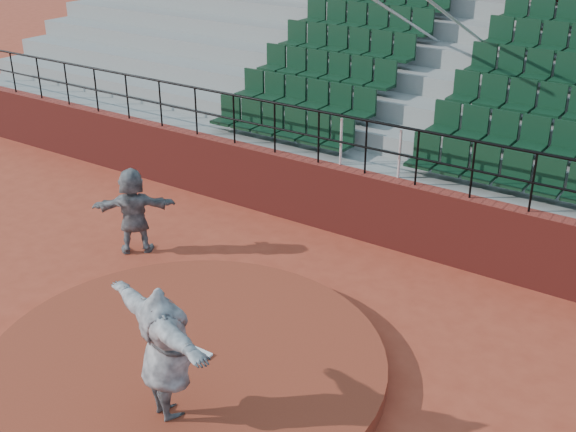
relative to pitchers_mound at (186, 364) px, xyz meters
The scene contains 8 objects.
ground 0.12m from the pitchers_mound, ahead, with size 90.00×90.00×0.00m, color #A93D26.
pitchers_mound is the anchor object (origin of this frame).
pitching_rubber 0.21m from the pitchers_mound, 90.00° to the left, with size 0.60×0.15×0.03m, color white.
boundary_wall 5.03m from the pitchers_mound, 90.00° to the left, with size 24.00×0.30×1.30m, color maroon.
wall_railing 5.35m from the pitchers_mound, 90.00° to the left, with size 24.04×0.05×1.03m.
seating_deck 8.75m from the pitchers_mound, 90.00° to the left, with size 24.00×5.97×4.63m.
pitcher 1.54m from the pitchers_mound, 57.36° to the right, with size 2.19×0.59×1.78m, color black.
fielder 3.90m from the pitchers_mound, 144.82° to the left, with size 1.48×0.47×1.60m, color black.
Camera 1 is at (5.71, -5.94, 6.13)m, focal length 45.00 mm.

